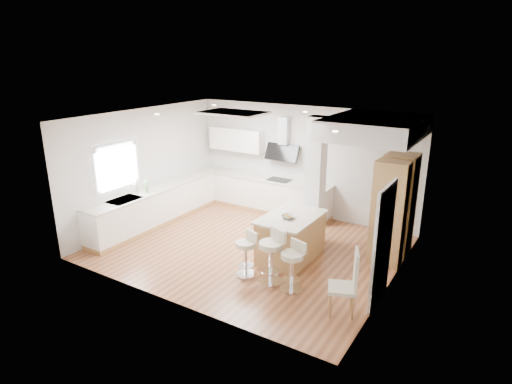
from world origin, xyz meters
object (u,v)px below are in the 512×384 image
Objects in this scene: peninsula at (291,236)px; bar_stool_b at (272,254)px; bar_stool_a at (246,251)px; dining_chair at (349,281)px; bar_stool_c at (293,264)px.

bar_stool_b is (0.18, -1.09, 0.11)m from peninsula.
bar_stool_a is (-0.36, -1.11, 0.03)m from peninsula.
dining_chair is (1.54, -0.24, 0.02)m from bar_stool_b.
bar_stool_b reaches higher than bar_stool_a.
dining_chair is at bearing -37.10° from peninsula.
peninsula is 1.48× the size of bar_stool_b.
bar_stool_c is 0.82× the size of dining_chair.
bar_stool_a is at bearing -162.99° from bar_stool_c.
bar_stool_a is at bearing 151.77° from dining_chair.
dining_chair reaches higher than peninsula.
bar_stool_b reaches higher than bar_stool_c.
bar_stool_b is 0.91× the size of dining_chair.
bar_stool_b is 1.11× the size of bar_stool_c.
dining_chair reaches higher than bar_stool_a.
bar_stool_c is at bearing -60.63° from peninsula.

